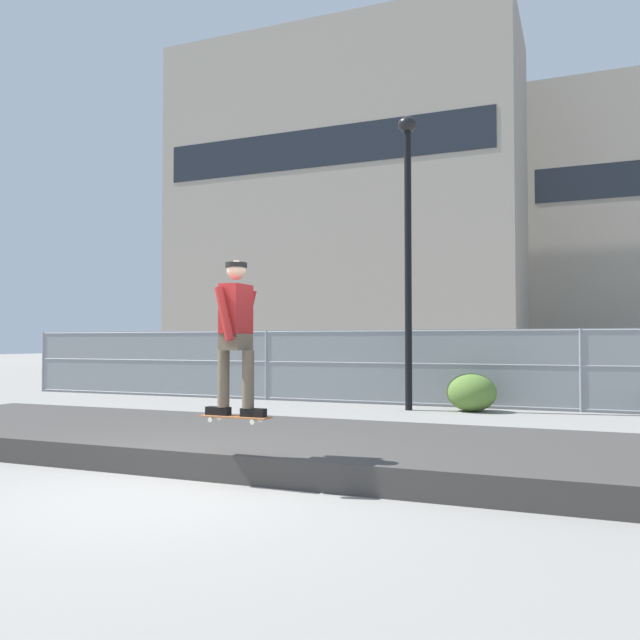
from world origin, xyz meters
TOP-DOWN VIEW (x-y plane):
  - ground_plane at (0.00, 0.00)m, footprint 120.00×120.00m
  - gravel_berm at (0.00, 2.34)m, footprint 13.51×3.56m
  - skateboard at (0.41, 0.51)m, footprint 0.80×0.22m
  - skater at (0.41, 0.51)m, footprint 0.72×0.58m
  - chain_fence at (0.00, 9.74)m, footprint 23.41×0.06m
  - street_lamp at (0.26, 8.69)m, footprint 0.44×0.44m
  - parked_car_near at (-4.21, 13.37)m, footprint 4.49×2.13m
  - library_building at (-11.39, 36.92)m, footprint 23.88×10.06m
  - shrub_left at (1.63, 8.94)m, footprint 1.10×0.90m

SIDE VIEW (x-z plane):
  - ground_plane at x=0.00m, z-range 0.00..0.00m
  - gravel_berm at x=0.00m, z-range 0.00..0.31m
  - shrub_left at x=1.63m, z-range 0.00..0.85m
  - skateboard at x=0.41m, z-range 0.71..0.78m
  - parked_car_near at x=-4.21m, z-range 0.01..1.67m
  - chain_fence at x=0.00m, z-range 0.01..1.86m
  - skater at x=0.41m, z-range 0.86..2.56m
  - street_lamp at x=0.26m, z-range 0.83..7.56m
  - library_building at x=-11.39m, z-range 0.00..22.42m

